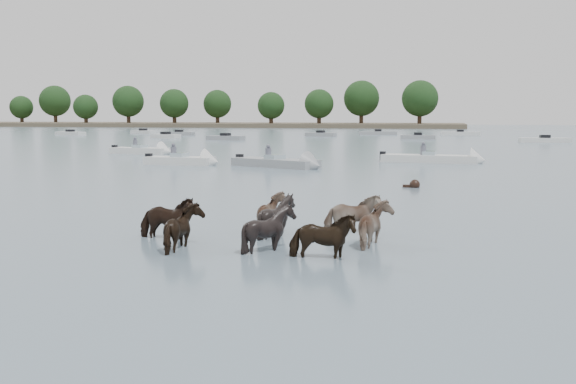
# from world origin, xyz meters

# --- Properties ---
(ground) EXTENTS (400.00, 400.00, 0.00)m
(ground) POSITION_xyz_m (0.00, 0.00, 0.00)
(ground) COLOR slate
(ground) RESTS_ON ground
(shoreline) EXTENTS (160.00, 30.00, 1.00)m
(shoreline) POSITION_xyz_m (-70.00, 150.00, 0.50)
(shoreline) COLOR #4C4233
(shoreline) RESTS_ON ground
(pony_herd) EXTENTS (6.59, 4.39, 1.30)m
(pony_herd) POSITION_xyz_m (1.87, 1.94, 0.40)
(pony_herd) COLOR black
(pony_herd) RESTS_ON ground
(swimming_pony) EXTENTS (0.72, 0.44, 0.44)m
(swimming_pony) POSITION_xyz_m (4.47, 14.84, 0.10)
(swimming_pony) COLOR black
(swimming_pony) RESTS_ON ground
(motorboat_a) EXTENTS (4.85, 1.75, 1.92)m
(motorboat_a) POSITION_xyz_m (-9.50, 24.49, 0.23)
(motorboat_a) COLOR silver
(motorboat_a) RESTS_ON ground
(motorboat_b) EXTENTS (6.17, 3.96, 1.92)m
(motorboat_b) POSITION_xyz_m (-3.31, 23.78, 0.22)
(motorboat_b) COLOR gray
(motorboat_b) RESTS_ON ground
(motorboat_c) EXTENTS (6.77, 2.27, 1.92)m
(motorboat_c) POSITION_xyz_m (5.53, 29.99, 0.22)
(motorboat_c) COLOR silver
(motorboat_c) RESTS_ON ground
(motorboat_f) EXTENTS (5.44, 2.20, 1.92)m
(motorboat_f) POSITION_xyz_m (-17.02, 34.24, 0.23)
(motorboat_f) COLOR silver
(motorboat_f) RESTS_ON ground
(distant_flotilla) EXTENTS (106.54, 28.60, 0.93)m
(distant_flotilla) POSITION_xyz_m (1.40, 78.37, 0.26)
(distant_flotilla) COLOR silver
(distant_flotilla) RESTS_ON ground
(treeline) EXTENTS (146.58, 17.95, 12.44)m
(treeline) POSITION_xyz_m (-74.53, 148.03, 6.69)
(treeline) COLOR #382619
(treeline) RESTS_ON ground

